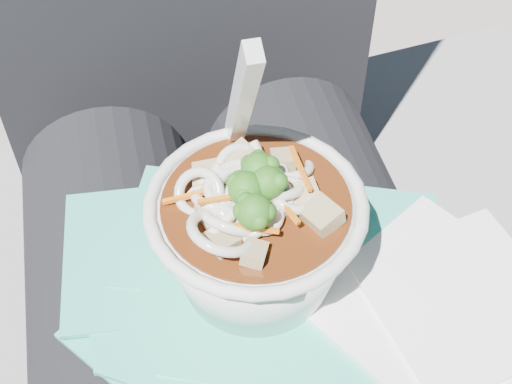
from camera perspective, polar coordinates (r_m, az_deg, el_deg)
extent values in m
cube|color=slate|center=(0.92, -2.61, -13.81)|extent=(1.05, 0.62, 0.44)
cylinder|color=black|center=(0.58, -9.57, -14.53)|extent=(0.16, 0.48, 0.16)
cylinder|color=black|center=(0.60, 7.97, -11.04)|extent=(0.16, 0.48, 0.16)
cube|color=#2AB193|center=(0.51, -3.78, -8.55)|extent=(0.22, 0.21, 0.00)
cube|color=#2AB193|center=(0.51, 3.63, -8.19)|extent=(0.16, 0.15, 0.00)
cube|color=#2AB193|center=(0.50, 0.21, -8.95)|extent=(0.22, 0.22, 0.00)
cube|color=#2AB193|center=(0.52, -5.65, -5.80)|extent=(0.15, 0.14, 0.00)
cube|color=#2AB193|center=(0.53, -9.00, -4.85)|extent=(0.13, 0.14, 0.00)
cube|color=#2AB193|center=(0.53, -2.89, -3.31)|extent=(0.17, 0.16, 0.00)
cube|color=#2AB193|center=(0.49, -1.11, -9.17)|extent=(0.20, 0.20, 0.00)
cube|color=#2AB193|center=(0.51, 4.31, -6.81)|extent=(0.23, 0.23, 0.00)
cube|color=white|center=(0.50, 14.69, -9.13)|extent=(0.19, 0.19, 0.00)
cube|color=white|center=(0.50, 16.36, -8.21)|extent=(0.14, 0.14, 0.00)
torus|color=silver|center=(0.44, 0.00, -1.02)|extent=(0.14, 0.14, 0.01)
cylinder|color=#3F1A09|center=(0.45, 0.00, -1.27)|extent=(0.12, 0.12, 0.01)
torus|color=beige|center=(0.44, -0.84, -0.48)|extent=(0.06, 0.06, 0.03)
torus|color=beige|center=(0.46, -1.18, 1.79)|extent=(0.05, 0.04, 0.04)
torus|color=beige|center=(0.44, -0.99, 0.33)|extent=(0.06, 0.06, 0.02)
torus|color=beige|center=(0.44, -3.08, -0.56)|extent=(0.04, 0.04, 0.03)
torus|color=beige|center=(0.44, -2.25, -1.67)|extent=(0.04, 0.04, 0.03)
torus|color=beige|center=(0.42, -2.76, -3.23)|extent=(0.05, 0.06, 0.03)
torus|color=beige|center=(0.43, -0.33, -2.54)|extent=(0.04, 0.04, 0.02)
torus|color=beige|center=(0.45, 1.17, 0.52)|extent=(0.06, 0.06, 0.03)
torus|color=beige|center=(0.45, -2.17, -0.57)|extent=(0.05, 0.06, 0.04)
torus|color=beige|center=(0.44, -0.04, -0.77)|extent=(0.06, 0.06, 0.01)
torus|color=beige|center=(0.44, 2.87, -0.24)|extent=(0.04, 0.04, 0.02)
torus|color=beige|center=(0.43, -2.04, -2.37)|extent=(0.05, 0.04, 0.04)
torus|color=beige|center=(0.44, -0.08, -1.25)|extent=(0.04, 0.04, 0.02)
torus|color=beige|center=(0.44, 1.09, -0.55)|extent=(0.04, 0.04, 0.03)
torus|color=beige|center=(0.46, 2.17, 1.90)|extent=(0.06, 0.05, 0.03)
torus|color=beige|center=(0.44, -4.58, -0.08)|extent=(0.04, 0.04, 0.03)
torus|color=beige|center=(0.45, 0.83, 1.06)|extent=(0.04, 0.04, 0.01)
cylinder|color=beige|center=(0.46, 0.41, 2.73)|extent=(0.01, 0.02, 0.02)
cylinder|color=beige|center=(0.43, -1.17, -0.84)|extent=(0.03, 0.02, 0.02)
cylinder|color=beige|center=(0.45, -4.11, 0.88)|extent=(0.03, 0.01, 0.02)
cylinder|color=beige|center=(0.42, -2.87, -2.68)|extent=(0.03, 0.01, 0.02)
cylinder|color=beige|center=(0.45, 0.52, 1.33)|extent=(0.01, 0.02, 0.02)
cylinder|color=olive|center=(0.44, 0.90, -0.36)|extent=(0.01, 0.01, 0.01)
sphere|color=#195112|center=(0.43, 0.91, 0.69)|extent=(0.02, 0.02, 0.02)
sphere|color=#195112|center=(0.43, 1.57, 1.27)|extent=(0.01, 0.01, 0.01)
sphere|color=#195112|center=(0.43, -0.01, 0.63)|extent=(0.01, 0.01, 0.01)
sphere|color=#195112|center=(0.42, 1.85, 0.82)|extent=(0.01, 0.01, 0.01)
sphere|color=#195112|center=(0.43, 1.38, 1.36)|extent=(0.01, 0.01, 0.01)
cylinder|color=olive|center=(0.45, 0.21, 0.76)|extent=(0.01, 0.01, 0.01)
sphere|color=#195112|center=(0.44, 0.21, 1.81)|extent=(0.02, 0.02, 0.02)
sphere|color=#195112|center=(0.44, 0.19, 2.74)|extent=(0.01, 0.01, 0.01)
sphere|color=#195112|center=(0.43, 1.13, 1.72)|extent=(0.01, 0.01, 0.01)
sphere|color=#195112|center=(0.43, 1.19, 2.22)|extent=(0.01, 0.01, 0.01)
sphere|color=#195112|center=(0.44, -0.55, 2.32)|extent=(0.01, 0.01, 0.01)
cylinder|color=olive|center=(0.44, -0.78, -0.80)|extent=(0.01, 0.01, 0.01)
sphere|color=#195112|center=(0.43, -0.79, 0.24)|extent=(0.02, 0.02, 0.02)
sphere|color=#195112|center=(0.42, -0.98, -0.26)|extent=(0.01, 0.01, 0.01)
sphere|color=#195112|center=(0.43, -1.67, 0.83)|extent=(0.01, 0.01, 0.01)
sphere|color=#195112|center=(0.43, -1.54, 0.75)|extent=(0.01, 0.01, 0.01)
sphere|color=#195112|center=(0.43, -1.35, 1.04)|extent=(0.01, 0.01, 0.01)
cylinder|color=olive|center=(0.42, -0.11, -2.65)|extent=(0.01, 0.01, 0.01)
sphere|color=#195112|center=(0.41, -0.12, -1.61)|extent=(0.02, 0.02, 0.02)
sphere|color=#195112|center=(0.41, -1.14, -1.53)|extent=(0.01, 0.01, 0.01)
sphere|color=#195112|center=(0.42, -0.81, -0.73)|extent=(0.01, 0.01, 0.01)
sphere|color=#195112|center=(0.41, 0.25, -2.29)|extent=(0.01, 0.01, 0.01)
sphere|color=#195112|center=(0.41, 0.89, -1.62)|extent=(0.01, 0.01, 0.01)
cube|color=orange|center=(0.43, -1.54, -0.34)|extent=(0.05, 0.01, 0.01)
cube|color=orange|center=(0.43, 1.87, -0.58)|extent=(0.02, 0.04, 0.01)
cube|color=orange|center=(0.45, 3.57, 1.92)|extent=(0.00, 0.04, 0.00)
cube|color=orange|center=(0.42, -0.37, -2.90)|extent=(0.03, 0.01, 0.01)
cube|color=orange|center=(0.46, -0.63, 2.75)|extent=(0.02, 0.03, 0.01)
cube|color=orange|center=(0.44, -5.26, -0.28)|extent=(0.04, 0.01, 0.01)
cube|color=#8E7750|center=(0.44, 3.89, -0.25)|extent=(0.02, 0.02, 0.02)
cube|color=#8E7750|center=(0.46, 2.16, 2.59)|extent=(0.02, 0.02, 0.01)
cube|color=#8E7750|center=(0.46, -1.20, 2.36)|extent=(0.03, 0.03, 0.02)
cube|color=#8E7750|center=(0.45, -3.63, 1.21)|extent=(0.03, 0.02, 0.02)
cube|color=#8E7750|center=(0.43, -3.63, -1.90)|extent=(0.02, 0.02, 0.01)
cube|color=#8E7750|center=(0.42, -2.83, -4.05)|extent=(0.02, 0.03, 0.01)
cube|color=#8E7750|center=(0.41, -0.14, -4.94)|extent=(0.02, 0.02, 0.01)
cube|color=#8E7750|center=(0.43, 5.28, -1.90)|extent=(0.03, 0.03, 0.02)
ellipsoid|color=silver|center=(0.43, 0.30, -1.50)|extent=(0.03, 0.04, 0.01)
cube|color=silver|center=(0.43, -1.10, 7.45)|extent=(0.01, 0.07, 0.12)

